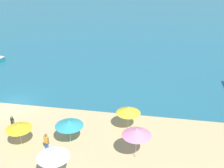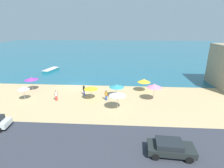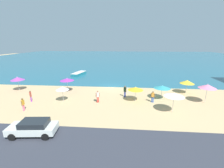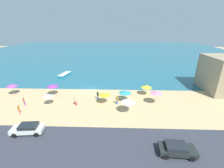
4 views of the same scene
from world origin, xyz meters
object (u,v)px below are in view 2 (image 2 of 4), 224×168
(beach_umbrella_0, at_px, (117,86))
(beach_umbrella_7, at_px, (31,79))
(parked_car_0, at_px, (170,147))
(beach_umbrella_8, at_px, (91,88))
(bather_5, at_px, (106,95))
(beach_umbrella_3, at_px, (23,88))
(skiff_nearshore, at_px, (51,70))
(beach_umbrella_4, at_px, (144,81))
(bather_1, at_px, (84,90))
(bather_3, at_px, (56,95))
(beach_umbrella_6, at_px, (118,94))
(beach_umbrella_5, at_px, (154,86))

(beach_umbrella_0, xyz_separation_m, beach_umbrella_7, (-15.03, 2.06, 0.29))
(parked_car_0, bearing_deg, beach_umbrella_7, 143.26)
(beach_umbrella_8, distance_m, bather_5, 2.60)
(parked_car_0, bearing_deg, beach_umbrella_3, 150.60)
(skiff_nearshore, bearing_deg, beach_umbrella_4, -29.67)
(beach_umbrella_8, height_order, bather_1, beach_umbrella_8)
(bather_1, bearing_deg, bather_3, -146.71)
(beach_umbrella_6, distance_m, bather_3, 9.81)
(beach_umbrella_7, bearing_deg, beach_umbrella_3, -77.47)
(beach_umbrella_4, xyz_separation_m, bather_3, (-13.76, -5.01, -0.98))
(beach_umbrella_0, relative_size, bather_3, 1.39)
(skiff_nearshore, bearing_deg, bather_5, -47.07)
(beach_umbrella_0, distance_m, beach_umbrella_4, 5.46)
(parked_car_0, bearing_deg, beach_umbrella_5, 87.81)
(beach_umbrella_5, xyz_separation_m, skiff_nearshore, (-22.75, 16.28, -1.99))
(beach_umbrella_0, xyz_separation_m, beach_umbrella_6, (0.30, -4.44, 0.39))
(beach_umbrella_0, relative_size, beach_umbrella_3, 1.07)
(beach_umbrella_8, relative_size, bather_1, 1.21)
(beach_umbrella_3, xyz_separation_m, bather_1, (8.71, 2.54, -0.95))
(beach_umbrella_4, bearing_deg, beach_umbrella_6, -120.52)
(beach_umbrella_5, xyz_separation_m, bather_5, (-7.23, -0.40, -1.48))
(bather_3, bearing_deg, parked_car_0, -37.31)
(bather_3, xyz_separation_m, skiff_nearshore, (-7.89, 17.35, -0.56))
(beach_umbrella_3, relative_size, bather_1, 1.25)
(beach_umbrella_4, bearing_deg, bather_3, -160.00)
(beach_umbrella_4, distance_m, beach_umbrella_6, 8.52)
(beach_umbrella_0, bearing_deg, beach_umbrella_3, -171.19)
(beach_umbrella_6, bearing_deg, beach_umbrella_0, 93.86)
(beach_umbrella_7, distance_m, bather_1, 9.87)
(beach_umbrella_7, bearing_deg, beach_umbrella_5, -8.52)
(beach_umbrella_6, bearing_deg, bather_1, 139.80)
(bather_1, bearing_deg, beach_umbrella_8, -46.50)
(bather_1, distance_m, bather_3, 4.50)
(bather_5, distance_m, parked_car_0, 13.47)
(beach_umbrella_8, bearing_deg, bather_5, -6.28)
(beach_umbrella_7, bearing_deg, beach_umbrella_4, 2.43)
(bather_3, bearing_deg, beach_umbrella_8, 10.15)
(beach_umbrella_7, xyz_separation_m, beach_umbrella_8, (11.11, -3.24, -0.28))
(parked_car_0, bearing_deg, beach_umbrella_4, 92.27)
(beach_umbrella_5, bearing_deg, parked_car_0, -92.19)
(beach_umbrella_4, distance_m, skiff_nearshore, 24.97)
(beach_umbrella_6, distance_m, beach_umbrella_7, 16.65)
(bather_5, bearing_deg, beach_umbrella_7, 165.46)
(bather_1, xyz_separation_m, bather_5, (3.86, -1.80, -0.08))
(beach_umbrella_0, distance_m, beach_umbrella_8, 4.09)
(beach_umbrella_3, distance_m, beach_umbrella_4, 19.39)
(beach_umbrella_0, distance_m, beach_umbrella_3, 14.26)
(skiff_nearshore, bearing_deg, beach_umbrella_0, -41.81)
(beach_umbrella_4, bearing_deg, beach_umbrella_7, -177.57)
(beach_umbrella_6, relative_size, bather_3, 1.46)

